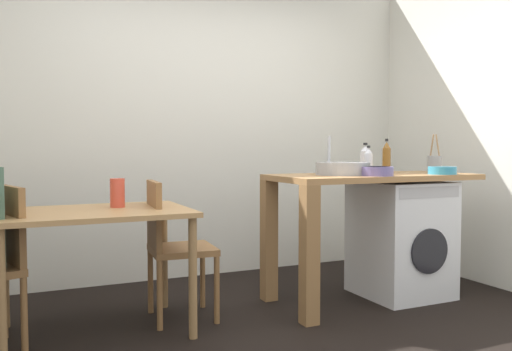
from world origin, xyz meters
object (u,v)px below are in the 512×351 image
Objects in this scene: utensil_crock at (434,163)px; colander at (442,170)px; vase at (117,193)px; bottle_clear_small at (386,157)px; mixing_bowl at (376,171)px; bottle_tall_green at (368,161)px; chair_opposite at (171,241)px; bottle_squat_brown at (365,159)px; washing_machine at (401,238)px; dining_table at (95,226)px.

colander is (-0.18, -0.27, -0.04)m from utensil_crock.
utensil_crock is 1.66× the size of vase.
bottle_clear_small reaches higher than mixing_bowl.
utensil_crock is (0.63, -0.01, -0.02)m from bottle_tall_green.
colander is at bearing -2.00° from mixing_bowl.
vase is (-2.24, 0.43, -0.12)m from colander.
utensil_crock is (2.09, -0.11, 0.48)m from chair_opposite.
bottle_squat_brown is 1.28× the size of vase.
washing_machine is 0.67m from utensil_crock.
bottle_squat_brown is (1.58, 0.09, 0.52)m from chair_opposite.
vase reaches higher than chair_opposite.
bottle_squat_brown is 0.55m from utensil_crock.
vase is (-2.42, 0.16, -0.16)m from utensil_crock.
mixing_bowl is (1.34, -0.36, 0.45)m from chair_opposite.
bottle_clear_small reaches higher than vase.
mixing_bowl is at bearing 178.00° from colander.
mixing_bowl reaches higher than dining_table.
colander is at bearing -7.78° from dining_table.
chair_opposite is at bearing 6.65° from dining_table.
washing_machine is at bearing -5.82° from vase.
utensil_crock is (2.57, -0.06, 0.35)m from dining_table.
bottle_tall_green is 1.16× the size of vase.
colander reaches higher than chair_opposite.
mixing_bowl is 1.72m from vase.
mixing_bowl is 1.15× the size of colander.
washing_machine is at bearing -2.83° from dining_table.
utensil_crock is (0.52, -0.20, -0.04)m from bottle_squat_brown.
dining_table is 2.59m from utensil_crock.
dining_table is 4.80× the size of mixing_bowl.
vase is at bearing -93.54° from chair_opposite.
bottle_tall_green is 1.81m from vase.
mixing_bowl reaches higher than washing_machine.
washing_machine is at bearing 88.79° from chair_opposite.
bottle_clear_small is 0.43m from colander.
bottle_tall_green is at bearing 179.13° from utensil_crock.
mixing_bowl is at bearing -161.60° from utensil_crock.
utensil_crock reaches higher than vase.
colander is (0.45, -0.28, -0.06)m from bottle_tall_green.
colander is (2.39, -0.33, 0.31)m from dining_table.
vase is at bearing 178.28° from bottle_clear_small.
bottle_squat_brown is 0.51m from mixing_bowl.
washing_machine is 0.64m from bottle_tall_green.
mixing_bowl is 0.79m from utensil_crock.
dining_table is 0.50m from chair_opposite.
utensil_crock reaches higher than dining_table.
chair_opposite is 4.31× the size of bottle_tall_green.
vase is at bearing 175.31° from bottle_tall_green.
colander is at bearing -59.96° from bottle_clear_small.
dining_table is 5.27× the size of bottle_tall_green.
utensil_crock reaches higher than bottle_clear_small.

